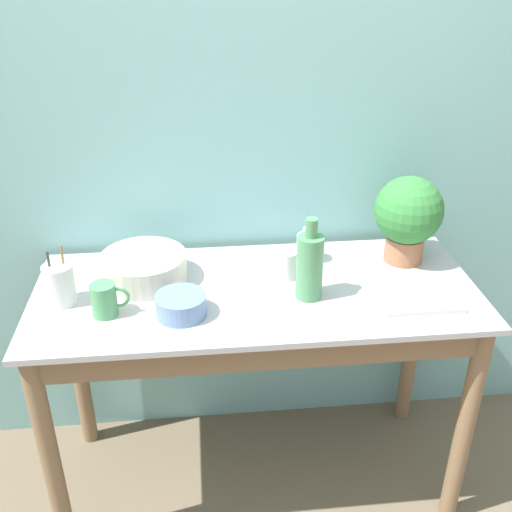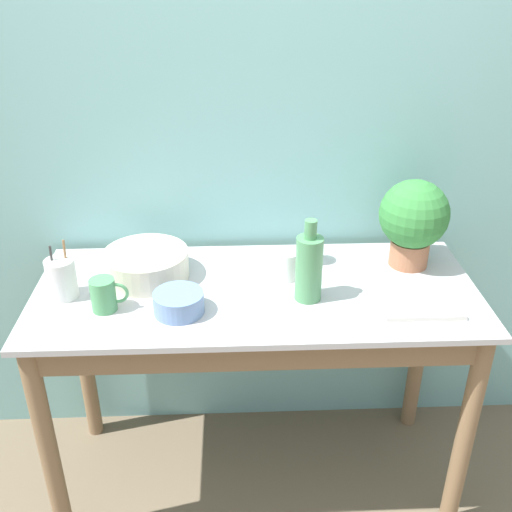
% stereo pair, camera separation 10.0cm
% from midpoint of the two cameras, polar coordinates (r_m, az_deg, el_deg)
% --- Properties ---
extents(wall_back, '(6.00, 0.05, 2.40)m').
position_cam_midpoint_polar(wall_back, '(2.13, -2.38, 10.27)').
color(wall_back, '#7AB2B2').
rests_on(wall_back, ground_plane).
extents(counter_table, '(1.44, 0.61, 0.84)m').
position_cam_midpoint_polar(counter_table, '(2.02, -1.36, -7.60)').
color(counter_table, '#846647').
rests_on(counter_table, ground_plane).
extents(potted_plant, '(0.23, 0.23, 0.31)m').
position_cam_midpoint_polar(potted_plant, '(2.09, 12.97, 3.84)').
color(potted_plant, '#A36647').
rests_on(potted_plant, counter_table).
extents(bowl_wash_large, '(0.28, 0.28, 0.09)m').
position_cam_midpoint_polar(bowl_wash_large, '(2.01, -12.03, -1.11)').
color(bowl_wash_large, beige).
rests_on(bowl_wash_large, counter_table).
extents(bottle_tall, '(0.08, 0.08, 0.27)m').
position_cam_midpoint_polar(bottle_tall, '(1.85, 3.60, -0.91)').
color(bottle_tall, '#4C8C59').
rests_on(bottle_tall, counter_table).
extents(bottle_short, '(0.07, 0.07, 0.13)m').
position_cam_midpoint_polar(bottle_short, '(2.09, 3.51, 0.82)').
color(bottle_short, white).
rests_on(bottle_short, counter_table).
extents(mug_green, '(0.12, 0.08, 0.10)m').
position_cam_midpoint_polar(mug_green, '(1.86, -15.70, -4.04)').
color(mug_green, '#4C935B').
rests_on(mug_green, counter_table).
extents(mug_white, '(0.12, 0.08, 0.10)m').
position_cam_midpoint_polar(mug_white, '(1.99, 1.46, -0.77)').
color(mug_white, white).
rests_on(mug_white, counter_table).
extents(bowl_small_blue, '(0.15, 0.15, 0.07)m').
position_cam_midpoint_polar(bowl_small_blue, '(1.82, -8.72, -4.67)').
color(bowl_small_blue, '#6684B2').
rests_on(bowl_small_blue, counter_table).
extents(utensil_cup, '(0.09, 0.09, 0.19)m').
position_cam_midpoint_polar(utensil_cup, '(1.95, -19.61, -2.59)').
color(utensil_cup, silver).
rests_on(utensil_cup, counter_table).
extents(tray_board, '(0.24, 0.16, 0.02)m').
position_cam_midpoint_polar(tray_board, '(1.93, 13.81, -4.07)').
color(tray_board, beige).
rests_on(tray_board, counter_table).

